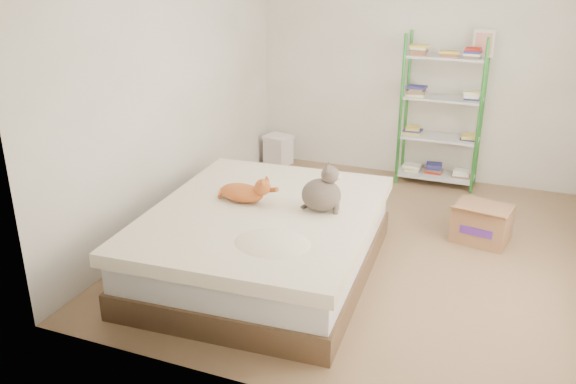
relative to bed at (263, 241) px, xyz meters
The scene contains 7 objects.
room 1.45m from the bed, 46.77° to the left, with size 3.81×4.21×2.61m.
bed is the anchor object (origin of this frame).
orange_cat 0.46m from the bed, 154.88° to the left, with size 0.46×0.25×0.19m, color #CB6E2F, non-canonical shape.
grey_cat 0.67m from the bed, 20.77° to the left, with size 0.28×0.34×0.39m, color #7E6C5D, non-canonical shape.
shelf_unit 2.87m from the bed, 68.99° to the left, with size 0.91×0.36×1.74m.
cardboard_box 2.08m from the bed, 38.04° to the left, with size 0.54×0.54×0.39m.
white_bin 2.77m from the bed, 110.08° to the left, with size 0.38×0.36×0.37m.
Camera 1 is at (1.17, -4.87, 2.52)m, focal length 38.00 mm.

